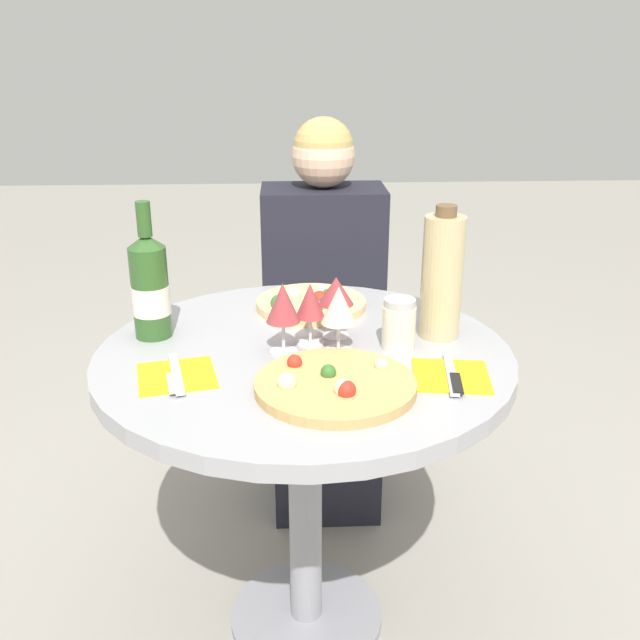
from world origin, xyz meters
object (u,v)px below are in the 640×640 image
seated_diner (324,335)px  pizza_large (334,385)px  wine_bottle (150,287)px  dining_table (304,402)px  chair_behind_diner (322,341)px  tall_carafe (442,276)px

seated_diner → pizza_large: bearing=88.3°
wine_bottle → pizza_large: bearing=-36.7°
dining_table → chair_behind_diner: (0.08, 0.77, -0.18)m
pizza_large → wine_bottle: 0.50m
pizza_large → tall_carafe: (0.25, 0.26, 0.13)m
dining_table → tall_carafe: 0.41m
pizza_large → tall_carafe: size_ratio=1.04×
chair_behind_diner → pizza_large: (-0.02, -0.97, 0.32)m
wine_bottle → tall_carafe: 0.64m
dining_table → tall_carafe: tall_carafe is taller
chair_behind_diner → tall_carafe: 0.86m
dining_table → wine_bottle: 0.43m
pizza_large → dining_table: bearing=105.5°
seated_diner → wine_bottle: 0.75m
dining_table → seated_diner: seated_diner is taller
seated_diner → tall_carafe: seated_diner is taller
dining_table → chair_behind_diner: size_ratio=1.00×
chair_behind_diner → dining_table: bearing=84.3°
chair_behind_diner → seated_diner: seated_diner is taller
seated_diner → tall_carafe: 0.70m
chair_behind_diner → pizza_large: chair_behind_diner is taller
pizza_large → tall_carafe: 0.39m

